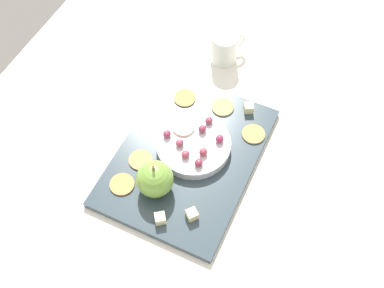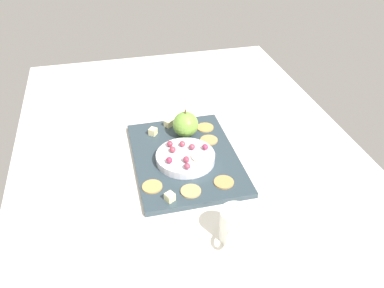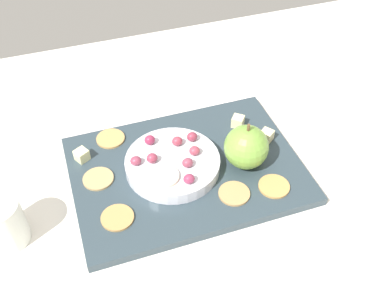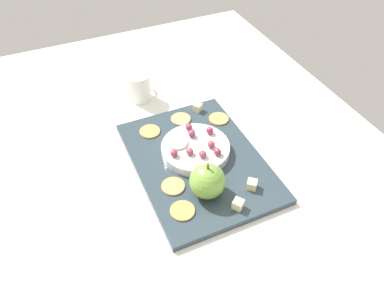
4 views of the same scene
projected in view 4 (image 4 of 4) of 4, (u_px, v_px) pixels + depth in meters
table at (195, 180)px, 88.83cm from camera, size 144.06×98.54×4.91cm
platter at (198, 161)px, 88.74cm from camera, size 38.64×28.10×1.54cm
serving_dish at (195, 149)px, 89.09cm from camera, size 16.05×16.05×2.15cm
apple_whole at (207, 181)px, 78.39cm from camera, size 7.56×7.56×7.56cm
apple_stem at (208, 166)px, 75.37cm from camera, size 0.50×0.50×1.20cm
cheese_cube_0 at (252, 185)px, 81.30cm from camera, size 2.88×2.88×2.05cm
cheese_cube_1 at (238, 204)px, 77.49cm from camera, size 2.86×2.86×2.05cm
cheese_cube_2 at (198, 107)px, 100.64cm from camera, size 2.78×2.78×2.05cm
cracker_0 at (150, 131)px, 94.92cm from camera, size 5.13×5.13×0.40cm
cracker_1 at (182, 211)px, 77.34cm from camera, size 5.13×5.13×0.40cm
cracker_2 at (219, 119)px, 98.49cm from camera, size 5.13×5.13×0.40cm
cracker_3 at (181, 119)px, 98.43cm from camera, size 5.13×5.13×0.40cm
cracker_4 at (173, 186)px, 82.03cm from camera, size 5.13×5.13×0.40cm
grape_0 at (203, 154)px, 85.22cm from camera, size 1.86×1.67×1.56cm
grape_1 at (211, 144)px, 87.48cm from camera, size 1.86×1.67×1.64cm
grape_2 at (174, 153)px, 85.44cm from camera, size 1.86×1.67×1.60cm
grape_3 at (210, 131)px, 90.90cm from camera, size 1.86×1.67×1.71cm
grape_4 at (190, 151)px, 85.90cm from camera, size 1.86×1.67×1.56cm
grape_5 at (217, 151)px, 85.79cm from camera, size 1.86×1.67×1.67cm
grape_6 at (192, 134)px, 90.12cm from camera, size 1.86×1.67×1.72cm
grape_7 at (189, 127)px, 92.07cm from camera, size 1.86×1.67×1.52cm
apple_slice_0 at (177, 142)px, 88.72cm from camera, size 4.81×4.81×0.60cm
cup at (139, 87)px, 105.13cm from camera, size 8.70×7.45×7.88cm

